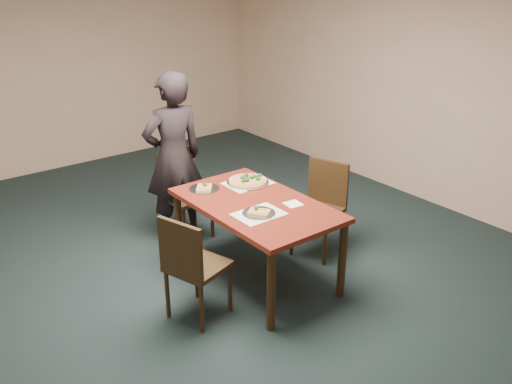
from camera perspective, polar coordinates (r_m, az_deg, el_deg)
ground at (r=5.13m, az=-2.33°, el=-9.74°), size 8.00×8.00×0.00m
room_shell at (r=4.44m, az=-2.69°, el=9.54°), size 8.00×8.00×8.00m
dining_table at (r=4.99m, az=-0.00°, el=-2.03°), size 0.90×1.50×0.75m
chair_far at (r=5.90m, az=-7.43°, el=0.30°), size 0.46×0.46×0.91m
chair_left at (r=4.52m, az=-6.51°, el=-7.06°), size 0.52×0.52×0.91m
chair_right at (r=5.58m, az=6.62°, el=-1.01°), size 0.53×0.53×0.91m
diner at (r=5.76m, az=-8.26°, el=3.43°), size 0.66×0.46×1.73m
placemat_main at (r=5.37m, az=-0.83°, el=0.90°), size 0.42×0.32×0.00m
placemat_near at (r=4.74m, az=0.29°, el=-2.21°), size 0.40×0.30×0.00m
pizza_pan at (r=5.36m, az=-0.81°, el=1.13°), size 0.40×0.40×0.07m
slice_plate_near at (r=4.74m, az=0.28°, el=-2.06°), size 0.28×0.28×0.06m
slice_plate_far at (r=5.25m, az=-5.20°, el=0.39°), size 0.28×0.28×0.06m
napkin at (r=4.93m, az=3.74°, el=-1.21°), size 0.16×0.16×0.01m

